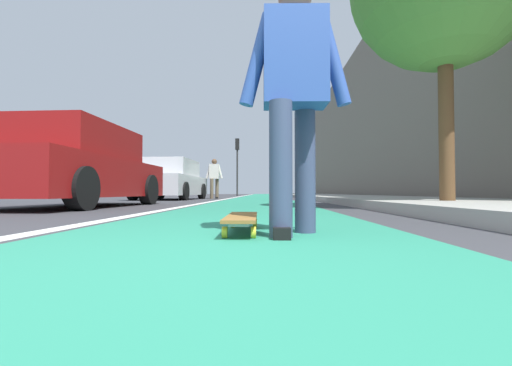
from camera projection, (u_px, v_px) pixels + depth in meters
The scene contains 11 objects.
ground_plane at pixel (258, 201), 11.19m from camera, with size 80.00×80.00×0.00m, color #38383D.
bike_lane_paint at pixel (261, 196), 25.18m from camera, with size 56.00×2.34×0.00m, color #288466.
lane_stripe_white at pixel (240, 197), 21.21m from camera, with size 52.00×0.16×0.01m, color silver.
sidewalk_curb at pixel (321, 196), 19.10m from camera, with size 52.00×3.20×0.14m, color #9E9B93.
building_facade at pixel (349, 135), 23.15m from camera, with size 40.00×1.20×8.35m, color #6E655A.
skateboard at pixel (242, 219), 2.32m from camera, with size 0.84×0.21×0.11m.
skater_person at pixel (294, 88), 2.19m from camera, with size 0.46×0.72×1.64m.
parked_car_near at pixel (76, 168), 6.34m from camera, with size 4.24×2.09×1.49m.
parked_car_mid at pixel (170, 181), 12.78m from camera, with size 4.31×2.12×1.47m.
traffic_light at pixel (237, 156), 24.51m from camera, with size 0.33×0.28×4.11m.
pedestrian_distant at pixel (214, 176), 14.56m from camera, with size 0.47×0.74×1.69m.
Camera 1 is at (-1.20, -0.21, 0.27)m, focal length 24.07 mm.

